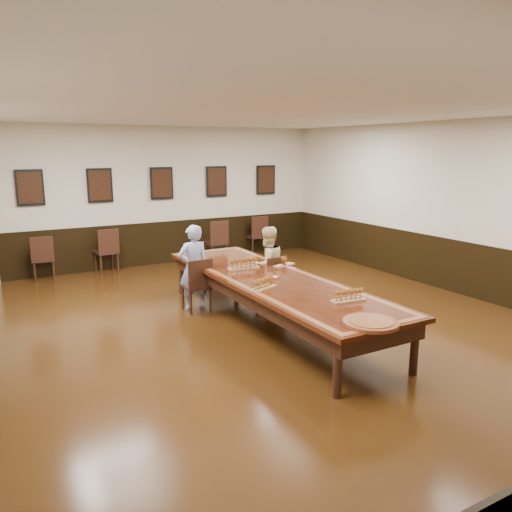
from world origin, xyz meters
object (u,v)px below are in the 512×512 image
spare_chair_a (43,258)px  person_man (193,267)px  spare_chair_b (106,250)px  conference_table (272,287)px  person_woman (267,265)px  chair_woman (270,280)px  spare_chair_c (215,241)px  spare_chair_d (256,235)px  chair_man (196,284)px  carved_platter (371,323)px

spare_chair_a → person_man: size_ratio=0.65×
spare_chair_b → conference_table: bearing=100.7°
spare_chair_a → conference_table: (2.70, -4.70, 0.14)m
conference_table → person_woman: bearing=62.7°
chair_woman → person_woman: size_ratio=0.64×
spare_chair_c → spare_chair_d: (1.32, 0.35, -0.01)m
person_woman → conference_table: bearing=57.7°
person_woman → chair_man: bearing=-14.3°
carved_platter → spare_chair_c: bearing=79.6°
spare_chair_c → person_woman: size_ratio=0.75×
spare_chair_a → person_man: bearing=127.3°
spare_chair_d → conference_table: size_ratio=0.20×
chair_man → spare_chair_a: size_ratio=0.97×
spare_chair_b → spare_chair_a: bearing=-4.3°
chair_woman → person_man: person_man is taller
spare_chair_a → chair_woman: bearing=137.7°
chair_woman → spare_chair_c: spare_chair_c is taller
spare_chair_b → spare_chair_d: spare_chair_d is taller
chair_man → spare_chair_d: (3.17, 3.57, 0.05)m
spare_chair_a → carved_platter: bearing=117.1°
conference_table → person_man: bearing=118.3°
spare_chair_b → person_woman: 4.18m
chair_man → person_woman: (1.26, -0.21, 0.23)m
chair_woman → person_woman: 0.26m
person_woman → spare_chair_d: bearing=-121.8°
conference_table → chair_woman: bearing=60.2°
chair_woman → spare_chair_d: spare_chair_d is taller
spare_chair_c → spare_chair_d: bearing=-166.3°
spare_chair_b → person_man: bearing=95.5°
spare_chair_d → person_woman: person_woman is taller
spare_chair_a → carved_platter: spare_chair_a is taller
person_man → person_woman: size_ratio=1.06×
chair_woman → carved_platter: chair_woman is taller
spare_chair_a → spare_chair_b: 1.29m
spare_chair_b → person_man: 3.46m
chair_woman → carved_platter: size_ratio=1.22×
person_woman → spare_chair_c: bearing=-104.7°
person_man → conference_table: size_ratio=0.29×
spare_chair_c → person_woman: (-0.59, -3.43, 0.17)m
spare_chair_b → carved_platter: (1.28, -7.04, 0.28)m
conference_table → spare_chair_b: bearing=106.5°
spare_chair_a → carved_platter: size_ratio=1.31×
spare_chair_a → conference_table: 5.42m
chair_man → spare_chair_a: 3.97m
chair_man → person_woman: size_ratio=0.67×
spare_chair_b → spare_chair_d: 3.85m
chair_man → spare_chair_d: spare_chair_d is taller
chair_man → person_man: person_man is taller
spare_chair_b → conference_table: 4.94m
person_man → person_woman: 1.30m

